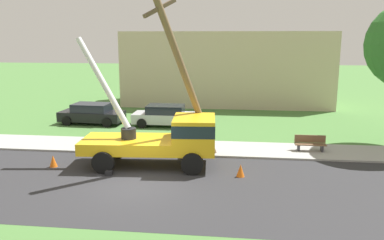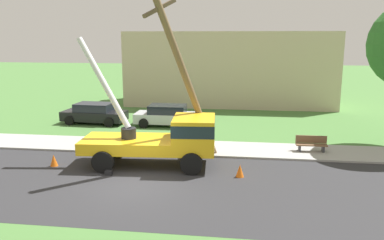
{
  "view_description": "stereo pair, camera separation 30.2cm",
  "coord_description": "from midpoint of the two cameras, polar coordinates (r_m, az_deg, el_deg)",
  "views": [
    {
      "loc": [
        4.12,
        -15.18,
        6.01
      ],
      "look_at": [
        1.97,
        3.09,
        2.11
      ],
      "focal_mm": 37.13,
      "sensor_mm": 36.0,
      "label": 1
    },
    {
      "loc": [
        4.42,
        -15.14,
        6.01
      ],
      "look_at": [
        1.97,
        3.09,
        2.11
      ],
      "focal_mm": 37.13,
      "sensor_mm": 36.0,
      "label": 2
    }
  ],
  "objects": [
    {
      "name": "park_bench",
      "position": [
        21.76,
        16.24,
        -3.3
      ],
      "size": [
        1.6,
        0.45,
        0.9
      ],
      "color": "brown",
      "rests_on": "ground"
    },
    {
      "name": "lowrise_building_backdrop",
      "position": [
        35.87,
        4.76,
        7.43
      ],
      "size": [
        18.0,
        6.0,
        6.4
      ],
      "primitive_type": "cube",
      "color": "#C6B293",
      "rests_on": "ground"
    },
    {
      "name": "ground_plane",
      "position": [
        28.14,
        -2.16,
        -0.38
      ],
      "size": [
        120.0,
        120.0,
        0.0
      ],
      "primitive_type": "plane",
      "color": "#477538"
    },
    {
      "name": "utility_truck",
      "position": [
        18.59,
        -4.14,
        -2.4
      ],
      "size": [
        6.92,
        3.21,
        5.98
      ],
      "color": "gold",
      "rests_on": "ground"
    },
    {
      "name": "parked_sedan_black",
      "position": [
        28.6,
        -14.48,
        0.9
      ],
      "size": [
        4.5,
        2.19,
        1.42
      ],
      "color": "black",
      "rests_on": "ground"
    },
    {
      "name": "traffic_cone_behind",
      "position": [
        19.82,
        -19.73,
        -5.57
      ],
      "size": [
        0.36,
        0.36,
        0.56
      ],
      "primitive_type": "cone",
      "color": "orange",
      "rests_on": "ground"
    },
    {
      "name": "sidewalk_strip",
      "position": [
        21.92,
        -4.78,
        -3.86
      ],
      "size": [
        80.0,
        2.9,
        0.1
      ],
      "primitive_type": "cube",
      "color": "#9E9E99",
      "rests_on": "ground"
    },
    {
      "name": "parked_sedan_silver",
      "position": [
        27.1,
        -4.14,
        0.65
      ],
      "size": [
        4.4,
        2.02,
        1.42
      ],
      "color": "#B7B7BF",
      "rests_on": "ground"
    },
    {
      "name": "road_asphalt",
      "position": [
        16.86,
        -8.52,
        -9.05
      ],
      "size": [
        80.0,
        8.1,
        0.01
      ],
      "primitive_type": "cube",
      "color": "#2B2B2D",
      "rests_on": "ground"
    },
    {
      "name": "leaning_utility_pole",
      "position": [
        18.61,
        -1.53,
        6.48
      ],
      "size": [
        3.12,
        3.32,
        8.3
      ],
      "color": "brown",
      "rests_on": "ground"
    },
    {
      "name": "traffic_cone_ahead",
      "position": [
        17.51,
        6.49,
        -7.22
      ],
      "size": [
        0.36,
        0.36,
        0.56
      ],
      "primitive_type": "cone",
      "color": "orange",
      "rests_on": "ground"
    }
  ]
}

